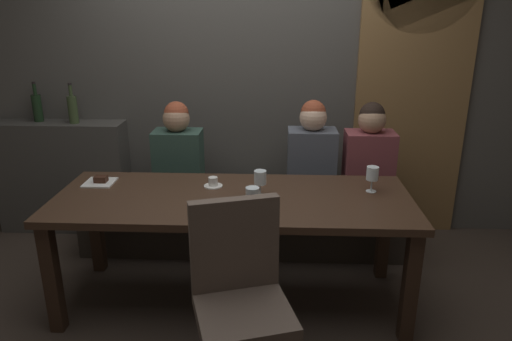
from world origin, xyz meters
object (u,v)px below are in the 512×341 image
Objects in this scene: wine_glass_near_right at (252,196)px; dessert_plate at (100,181)px; banquette_bench at (242,223)px; diner_far_end at (369,156)px; espresso_cup at (213,183)px; wine_bottle_dark_red at (37,107)px; dining_table at (233,209)px; diner_bearded at (312,153)px; wine_glass_near_left at (260,179)px; diner_redhead at (178,153)px; wine_glass_end_right at (372,174)px; chair_near_side at (240,288)px; wine_bottle_pale_label at (73,109)px.

wine_glass_near_right is 0.86× the size of dessert_plate.
diner_far_end is (0.95, -0.01, 0.58)m from banquette_bench.
espresso_cup is (-0.28, 0.43, -0.09)m from wine_glass_near_right.
wine_bottle_dark_red is at bearing 144.07° from wine_glass_near_right.
diner_bearded is (0.53, 0.71, 0.16)m from dining_table.
wine_glass_near_left is at bearing -9.37° from dessert_plate.
diner_redhead reaches higher than banquette_bench.
banquette_bench is 1.94m from wine_bottle_dark_red.
wine_bottle_dark_red is 1.99× the size of wine_glass_end_right.
espresso_cup is at bearing -58.17° from diner_redhead.
chair_near_side is at bearing -44.77° from wine_bottle_dark_red.
wine_bottle_dark_red reaches higher than espresso_cup.
wine_glass_near_left reaches higher than espresso_cup.
dessert_plate is at bearing -150.50° from banquette_bench.
espresso_cup is at bearing 154.35° from wine_glass_near_left.
dining_table is 0.88× the size of banquette_bench.
wine_glass_end_right is 1.77m from dessert_plate.
wine_bottle_dark_red is at bearing 148.01° from dining_table.
diner_far_end is at bearing 49.51° from wine_glass_near_right.
wine_bottle_pale_label is at bearing 167.32° from banquette_bench.
wine_bottle_dark_red is (-1.71, 0.37, 0.84)m from banquette_bench.
diner_far_end is at bearing 40.57° from wine_glass_near_left.
diner_far_end reaches higher than espresso_cup.
diner_bearded is at bearing -8.90° from wine_bottle_dark_red.
wine_glass_end_right is (1.35, -0.59, 0.06)m from diner_redhead.
banquette_bench is at bearing 93.93° from chair_near_side.
diner_bearded reaches higher than diner_redhead.
wine_bottle_pale_label is at bearing 147.36° from wine_glass_near_left.
banquette_bench is 1.47m from chair_near_side.
wine_glass_end_right is at bearing -20.15° from wine_bottle_dark_red.
diner_bearded is at bearing 1.61° from banquette_bench.
wine_bottle_dark_red is 2.75m from wine_glass_end_right.
banquette_bench is 7.67× the size of wine_bottle_pale_label.
dining_table is 0.87m from diner_redhead.
diner_bearded is at bearing 119.49° from wine_glass_end_right.
dining_table is at bearing -12.08° from dessert_plate.
wine_bottle_dark_red reaches higher than diner_far_end.
diner_bearded reaches higher than dining_table.
diner_bearded reaches higher than wine_glass_near_left.
dining_table is 11.58× the size of dessert_plate.
wine_glass_near_left is at bearing 5.50° from dining_table.
wine_glass_end_right is (0.34, -0.59, 0.05)m from diner_bearded.
diner_far_end is 2.70m from wine_bottle_dark_red.
diner_bearded is 0.42m from diner_far_end.
dining_table is 2.90× the size of diner_bearded.
banquette_bench is 15.24× the size of wine_glass_near_right.
diner_far_end is 4.59× the size of wine_glass_near_right.
wine_glass_near_left is 0.36m from espresso_cup.
chair_near_side is 1.52m from diner_bearded.
wine_glass_near_left reaches higher than banquette_bench.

